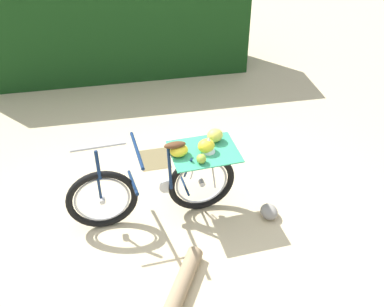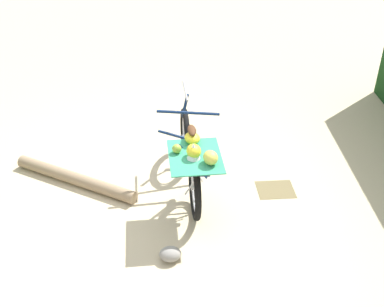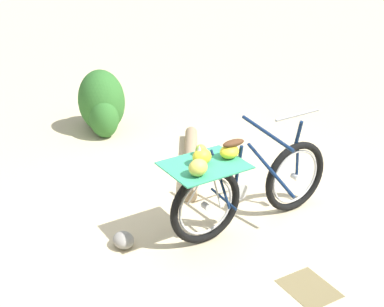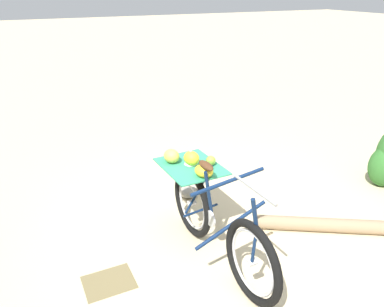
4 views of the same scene
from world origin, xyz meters
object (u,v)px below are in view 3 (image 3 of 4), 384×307
(bicycle, at_px, (244,183))
(path_stone, at_px, (124,240))
(fallen_log, at_px, (191,160))
(shrub_cluster, at_px, (101,104))

(bicycle, xyz_separation_m, path_stone, (-0.28, -1.09, -0.41))
(fallen_log, relative_size, path_stone, 7.67)
(bicycle, distance_m, shrub_cluster, 2.93)
(path_stone, bearing_deg, shrub_cluster, 161.73)
(fallen_log, height_order, shrub_cluster, shrub_cluster)
(fallen_log, relative_size, shrub_cluster, 1.91)
(bicycle, height_order, fallen_log, bicycle)
(fallen_log, distance_m, shrub_cluster, 1.63)
(shrub_cluster, xyz_separation_m, path_stone, (2.64, -0.87, -0.30))
(shrub_cluster, distance_m, path_stone, 2.79)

